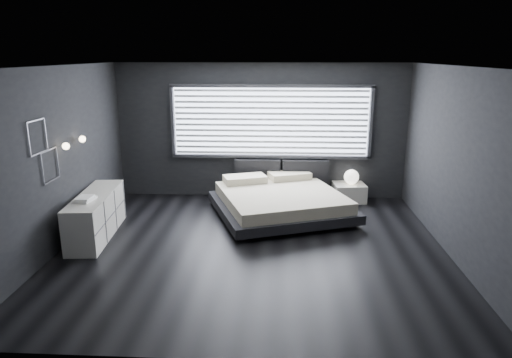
{
  "coord_description": "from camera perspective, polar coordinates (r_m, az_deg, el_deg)",
  "views": [
    {
      "loc": [
        0.41,
        -6.65,
        2.97
      ],
      "look_at": [
        0.0,
        0.85,
        0.9
      ],
      "focal_mm": 32.0,
      "sensor_mm": 36.0,
      "label": 1
    }
  ],
  "objects": [
    {
      "name": "headboard",
      "position": [
        9.6,
        3.19,
        0.9
      ],
      "size": [
        1.96,
        0.16,
        0.52
      ],
      "color": "black",
      "rests_on": "ground"
    },
    {
      "name": "bed",
      "position": [
        8.65,
        3.05,
        -2.72
      ],
      "size": [
        2.96,
        2.89,
        0.61
      ],
      "color": "black",
      "rests_on": "ground"
    },
    {
      "name": "sconce_far",
      "position": [
        8.13,
        -20.9,
        4.69
      ],
      "size": [
        0.18,
        0.11,
        0.11
      ],
      "color": "silver",
      "rests_on": "ground"
    },
    {
      "name": "book_stack",
      "position": [
        7.69,
        -20.63,
        -2.33
      ],
      "size": [
        0.3,
        0.37,
        0.07
      ],
      "color": "white",
      "rests_on": "dresser"
    },
    {
      "name": "sconce_near",
      "position": [
        7.59,
        -22.69,
        3.81
      ],
      "size": [
        0.18,
        0.11,
        0.11
      ],
      "color": "silver",
      "rests_on": "ground"
    },
    {
      "name": "wall_art_upper",
      "position": [
        7.07,
        -25.64,
        4.77
      ],
      "size": [
        0.01,
        0.48,
        0.48
      ],
      "color": "#47474C",
      "rests_on": "ground"
    },
    {
      "name": "wall_art_lower",
      "position": [
        7.37,
        -24.31,
        1.56
      ],
      "size": [
        0.01,
        0.48,
        0.48
      ],
      "color": "#47474C",
      "rests_on": "ground"
    },
    {
      "name": "window",
      "position": [
        9.45,
        1.84,
        7.12
      ],
      "size": [
        4.14,
        0.09,
        1.52
      ],
      "color": "white",
      "rests_on": "ground"
    },
    {
      "name": "dresser",
      "position": [
        8.09,
        -19.32,
        -4.3
      ],
      "size": [
        0.66,
        1.85,
        0.73
      ],
      "color": "silver",
      "rests_on": "ground"
    },
    {
      "name": "orb_lamp",
      "position": [
        9.58,
        11.84,
        0.27
      ],
      "size": [
        0.3,
        0.3,
        0.3
      ],
      "primitive_type": "sphere",
      "color": "white",
      "rests_on": "nightstand"
    },
    {
      "name": "room",
      "position": [
        6.85,
        -0.39,
        2.14
      ],
      "size": [
        6.04,
        6.0,
        2.8
      ],
      "color": "black",
      "rests_on": "ground"
    },
    {
      "name": "nightstand",
      "position": [
        9.67,
        11.53,
        -1.65
      ],
      "size": [
        0.69,
        0.6,
        0.37
      ],
      "primitive_type": "cube",
      "rotation": [
        0.0,
        0.0,
        0.12
      ],
      "color": "silver",
      "rests_on": "ground"
    }
  ]
}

